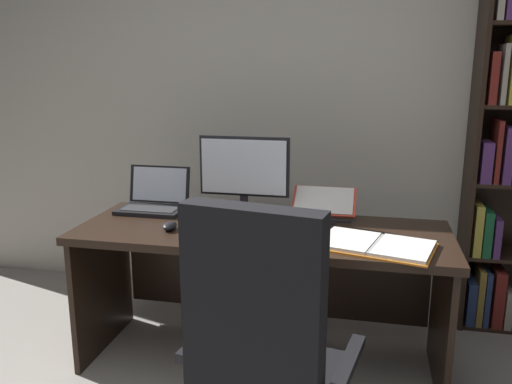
% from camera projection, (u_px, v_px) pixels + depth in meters
% --- Properties ---
extents(wall_back, '(5.37, 0.12, 2.70)m').
position_uv_depth(wall_back, '(292.00, 94.00, 3.40)').
color(wall_back, beige).
rests_on(wall_back, ground).
extents(desk, '(1.85, 0.69, 0.74)m').
position_uv_depth(desk, '(264.00, 261.00, 2.75)').
color(desk, black).
rests_on(desk, ground).
extents(office_chair, '(0.67, 0.60, 1.11)m').
position_uv_depth(office_chair, '(264.00, 372.00, 1.88)').
color(office_chair, black).
rests_on(office_chair, ground).
extents(monitor, '(0.49, 0.16, 0.43)m').
position_uv_depth(monitor, '(244.00, 176.00, 2.81)').
color(monitor, black).
rests_on(monitor, desk).
extents(laptop, '(0.36, 0.28, 0.23)m').
position_uv_depth(laptop, '(154.00, 201.00, 2.96)').
color(laptop, black).
rests_on(laptop, desk).
extents(keyboard, '(0.42, 0.15, 0.02)m').
position_uv_depth(keyboard, '(228.00, 231.00, 2.54)').
color(keyboard, black).
rests_on(keyboard, desk).
extents(computer_mouse, '(0.06, 0.10, 0.04)m').
position_uv_depth(computer_mouse, '(170.00, 226.00, 2.60)').
color(computer_mouse, black).
rests_on(computer_mouse, desk).
extents(reading_stand_with_book, '(0.34, 0.24, 0.15)m').
position_uv_depth(reading_stand_with_book, '(324.00, 204.00, 2.80)').
color(reading_stand_with_book, black).
rests_on(reading_stand_with_book, desk).
extents(open_binder, '(0.56, 0.43, 0.02)m').
position_uv_depth(open_binder, '(375.00, 245.00, 2.35)').
color(open_binder, orange).
rests_on(open_binder, desk).
extents(notepad, '(0.16, 0.22, 0.01)m').
position_uv_depth(notepad, '(296.00, 231.00, 2.57)').
color(notepad, silver).
rests_on(notepad, desk).
extents(pen, '(0.14, 0.02, 0.01)m').
position_uv_depth(pen, '(300.00, 230.00, 2.57)').
color(pen, navy).
rests_on(pen, notepad).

